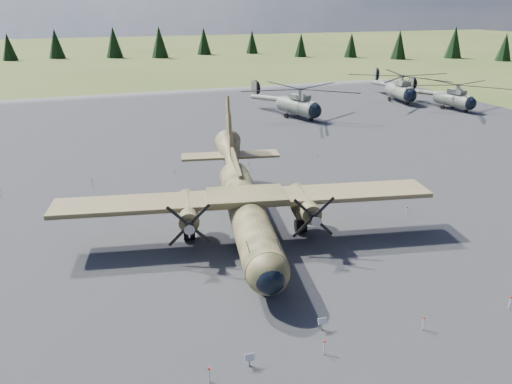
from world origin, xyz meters
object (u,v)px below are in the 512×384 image
object	(u,v)px
helicopter_mid	(401,83)
helicopter_near	(298,97)
helicopter_far	(455,92)
transport_plane	(245,201)

from	to	relation	value
helicopter_mid	helicopter_near	bearing A→B (deg)	-156.62
helicopter_far	transport_plane	bearing A→B (deg)	-153.70
helicopter_near	helicopter_mid	bearing A→B (deg)	-3.85
transport_plane	helicopter_mid	xyz separation A→B (m)	(43.33, 42.58, 0.78)
helicopter_near	transport_plane	bearing A→B (deg)	-138.72
helicopter_mid	helicopter_far	xyz separation A→B (m)	(4.35, -8.84, -0.39)
transport_plane	helicopter_near	size ratio (longest dim) A/B	1.18
transport_plane	helicopter_far	size ratio (longest dim) A/B	1.33
transport_plane	helicopter_near	world-z (taller)	transport_plane
helicopter_near	helicopter_mid	world-z (taller)	helicopter_mid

